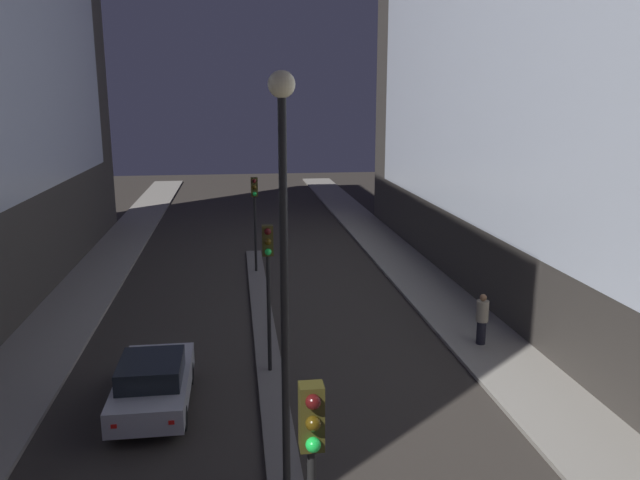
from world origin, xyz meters
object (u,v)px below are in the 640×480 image
at_px(traffic_light_far, 255,203).
at_px(street_lamp, 283,226).
at_px(pedestrian_on_right_sidewalk, 482,318).
at_px(traffic_light_near, 312,469).
at_px(car_left_lane, 153,382).
at_px(traffic_light_mid, 268,265).

xyz_separation_m(traffic_light_far, street_lamp, (0.00, -17.37, 2.40)).
xyz_separation_m(street_lamp, pedestrian_on_right_sidewalk, (7.16, 7.18, -4.79)).
distance_m(traffic_light_near, traffic_light_far, 21.68).
distance_m(traffic_light_far, pedestrian_on_right_sidewalk, 12.68).
relative_size(street_lamp, pedestrian_on_right_sidewalk, 4.93).
relative_size(traffic_light_far, car_left_lane, 1.05).
bearing_deg(traffic_light_near, street_lamp, 90.00).
xyz_separation_m(traffic_light_mid, street_lamp, (0.00, -6.06, 2.40)).
distance_m(traffic_light_mid, street_lamp, 6.52).
bearing_deg(traffic_light_mid, pedestrian_on_right_sidewalk, 8.91).
distance_m(traffic_light_near, street_lamp, 4.94).
height_order(traffic_light_far, pedestrian_on_right_sidewalk, traffic_light_far).
bearing_deg(traffic_light_mid, traffic_light_far, 90.00).
relative_size(traffic_light_mid, street_lamp, 0.52).
xyz_separation_m(car_left_lane, pedestrian_on_right_sidewalk, (10.38, 2.88, 0.27)).
height_order(traffic_light_mid, car_left_lane, traffic_light_mid).
relative_size(street_lamp, car_left_lane, 2.00).
relative_size(traffic_light_mid, pedestrian_on_right_sidewalk, 2.58).
relative_size(traffic_light_near, car_left_lane, 1.05).
bearing_deg(street_lamp, traffic_light_mid, 90.00).
height_order(traffic_light_mid, street_lamp, street_lamp).
xyz_separation_m(traffic_light_far, pedestrian_on_right_sidewalk, (7.16, -10.19, -2.39)).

